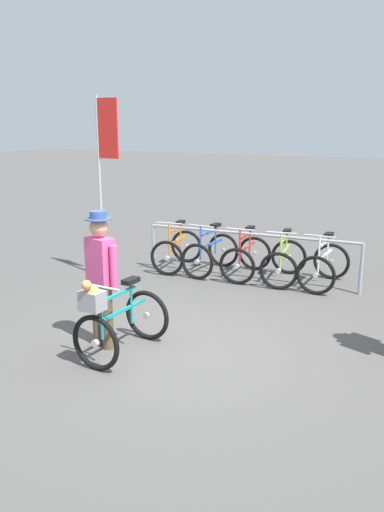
% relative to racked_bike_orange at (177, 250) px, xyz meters
% --- Properties ---
extents(ground_plane, '(80.00, 80.00, 0.00)m').
position_rel_racked_bike_orange_xyz_m(ground_plane, '(1.98, -3.18, -0.37)').
color(ground_plane, '#514F4C').
extents(bike_rack_rail, '(3.90, 0.35, 0.88)m').
position_rel_racked_bike_orange_xyz_m(bike_rack_rail, '(1.51, -0.06, 0.32)').
color(bike_rack_rail, '#99999E').
rests_on(bike_rack_rail, ground).
extents(racked_bike_orange, '(0.82, 1.18, 0.97)m').
position_rel_racked_bike_orange_xyz_m(racked_bike_orange, '(0.00, 0.00, 0.00)').
color(racked_bike_orange, black).
rests_on(racked_bike_orange, ground).
extents(racked_bike_blue, '(0.69, 1.11, 0.97)m').
position_rel_racked_bike_orange_xyz_m(racked_bike_blue, '(0.70, 0.05, 0.00)').
color(racked_bike_blue, black).
rests_on(racked_bike_blue, ground).
extents(racked_bike_red, '(0.76, 1.17, 0.98)m').
position_rel_racked_bike_orange_xyz_m(racked_bike_red, '(1.40, 0.11, -0.00)').
color(racked_bike_red, black).
rests_on(racked_bike_red, ground).
extents(racked_bike_lime, '(0.83, 1.20, 0.98)m').
position_rel_racked_bike_orange_xyz_m(racked_bike_lime, '(2.09, 0.16, 0.00)').
color(racked_bike_lime, black).
rests_on(racked_bike_lime, ground).
extents(racked_bike_white, '(0.67, 1.10, 0.97)m').
position_rel_racked_bike_orange_xyz_m(racked_bike_white, '(2.79, 0.21, -0.00)').
color(racked_bike_white, black).
rests_on(racked_bike_white, ground).
extents(featured_bicycle, '(0.68, 1.21, 1.09)m').
position_rel_racked_bike_orange_xyz_m(featured_bicycle, '(1.40, -3.80, 0.12)').
color(featured_bicycle, black).
rests_on(featured_bicycle, ground).
extents(person_with_featured_bike, '(0.52, 0.32, 1.72)m').
position_rel_racked_bike_orange_xyz_m(person_with_featured_bike, '(1.05, -3.62, 0.58)').
color(person_with_featured_bike, brown).
rests_on(person_with_featured_bike, ground).
extents(banner_flag, '(0.45, 0.05, 3.20)m').
position_rel_racked_bike_orange_xyz_m(banner_flag, '(-0.75, -1.16, 1.86)').
color(banner_flag, '#B2B2B7').
rests_on(banner_flag, ground).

